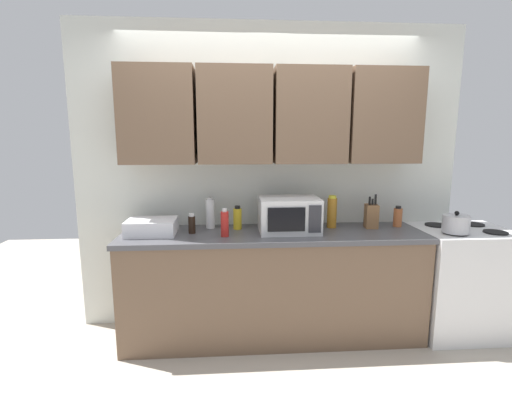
{
  "coord_description": "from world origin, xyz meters",
  "views": [
    {
      "loc": [
        -0.35,
        -3.23,
        1.65
      ],
      "look_at": [
        -0.14,
        -0.25,
        1.12
      ],
      "focal_mm": 26.2,
      "sensor_mm": 36.0,
      "label": 1
    }
  ],
  "objects_px": {
    "stove_range": "(459,280)",
    "bottle_spice_jar": "(398,217)",
    "dish_rack": "(152,227)",
    "bottle_red_sauce": "(225,224)",
    "kettle": "(456,224)",
    "bottle_amber_vinegar": "(332,212)",
    "bottle_white_jar": "(210,213)",
    "knife_block": "(371,216)",
    "bottle_soy_dark": "(192,224)",
    "microwave": "(289,215)",
    "bottle_yellow_mustard": "(237,218)"
  },
  "relations": [
    {
      "from": "stove_range",
      "to": "bottle_spice_jar",
      "type": "height_order",
      "value": "bottle_spice_jar"
    },
    {
      "from": "microwave",
      "to": "knife_block",
      "type": "relative_size",
      "value": 1.67
    },
    {
      "from": "bottle_red_sauce",
      "to": "bottle_spice_jar",
      "type": "bearing_deg",
      "value": 8.69
    },
    {
      "from": "bottle_amber_vinegar",
      "to": "kettle",
      "type": "bearing_deg",
      "value": -17.01
    },
    {
      "from": "knife_block",
      "to": "bottle_white_jar",
      "type": "height_order",
      "value": "knife_block"
    },
    {
      "from": "stove_range",
      "to": "bottle_amber_vinegar",
      "type": "distance_m",
      "value": 1.25
    },
    {
      "from": "stove_range",
      "to": "microwave",
      "type": "distance_m",
      "value": 1.6
    },
    {
      "from": "microwave",
      "to": "bottle_yellow_mustard",
      "type": "xyz_separation_m",
      "value": [
        -0.41,
        0.11,
        -0.05
      ]
    },
    {
      "from": "kettle",
      "to": "bottle_amber_vinegar",
      "type": "bearing_deg",
      "value": 162.99
    },
    {
      "from": "knife_block",
      "to": "bottle_yellow_mustard",
      "type": "height_order",
      "value": "knife_block"
    },
    {
      "from": "dish_rack",
      "to": "knife_block",
      "type": "height_order",
      "value": "knife_block"
    },
    {
      "from": "stove_range",
      "to": "kettle",
      "type": "relative_size",
      "value": 4.48
    },
    {
      "from": "bottle_spice_jar",
      "to": "bottle_white_jar",
      "type": "relative_size",
      "value": 0.69
    },
    {
      "from": "bottle_amber_vinegar",
      "to": "knife_block",
      "type": "bearing_deg",
      "value": -6.17
    },
    {
      "from": "bottle_white_jar",
      "to": "bottle_yellow_mustard",
      "type": "distance_m",
      "value": 0.24
    },
    {
      "from": "bottle_spice_jar",
      "to": "bottle_red_sauce",
      "type": "distance_m",
      "value": 1.5
    },
    {
      "from": "dish_rack",
      "to": "bottle_red_sauce",
      "type": "xyz_separation_m",
      "value": [
        0.58,
        -0.11,
        0.04
      ]
    },
    {
      "from": "kettle",
      "to": "knife_block",
      "type": "height_order",
      "value": "knife_block"
    },
    {
      "from": "stove_range",
      "to": "bottle_red_sauce",
      "type": "xyz_separation_m",
      "value": [
        -2.0,
        -0.09,
        0.55
      ]
    },
    {
      "from": "microwave",
      "to": "bottle_spice_jar",
      "type": "xyz_separation_m",
      "value": [
        0.96,
        0.11,
        -0.06
      ]
    },
    {
      "from": "bottle_soy_dark",
      "to": "kettle",
      "type": "bearing_deg",
      "value": -4.54
    },
    {
      "from": "bottle_soy_dark",
      "to": "bottle_red_sauce",
      "type": "distance_m",
      "value": 0.29
    },
    {
      "from": "bottle_spice_jar",
      "to": "stove_range",
      "type": "bearing_deg",
      "value": -14.81
    },
    {
      "from": "stove_range",
      "to": "dish_rack",
      "type": "distance_m",
      "value": 2.63
    },
    {
      "from": "microwave",
      "to": "knife_block",
      "type": "height_order",
      "value": "knife_block"
    },
    {
      "from": "bottle_spice_jar",
      "to": "bottle_amber_vinegar",
      "type": "xyz_separation_m",
      "value": [
        -0.58,
        0.01,
        0.05
      ]
    },
    {
      "from": "bottle_spice_jar",
      "to": "bottle_white_jar",
      "type": "xyz_separation_m",
      "value": [
        -1.61,
        0.06,
        0.04
      ]
    },
    {
      "from": "knife_block",
      "to": "bottle_white_jar",
      "type": "xyz_separation_m",
      "value": [
        -1.36,
        0.09,
        0.02
      ]
    },
    {
      "from": "bottle_amber_vinegar",
      "to": "bottle_yellow_mustard",
      "type": "bearing_deg",
      "value": 179.99
    },
    {
      "from": "knife_block",
      "to": "bottle_red_sauce",
      "type": "xyz_separation_m",
      "value": [
        -1.24,
        -0.2,
        -0.0
      ]
    },
    {
      "from": "stove_range",
      "to": "dish_rack",
      "type": "height_order",
      "value": "dish_rack"
    },
    {
      "from": "microwave",
      "to": "dish_rack",
      "type": "xyz_separation_m",
      "value": [
        -1.1,
        -0.01,
        -0.08
      ]
    },
    {
      "from": "kettle",
      "to": "bottle_amber_vinegar",
      "type": "height_order",
      "value": "bottle_amber_vinegar"
    },
    {
      "from": "dish_rack",
      "to": "bottle_amber_vinegar",
      "type": "distance_m",
      "value": 1.49
    },
    {
      "from": "bottle_amber_vinegar",
      "to": "bottle_white_jar",
      "type": "bearing_deg",
      "value": 176.94
    },
    {
      "from": "knife_block",
      "to": "bottle_spice_jar",
      "type": "relative_size",
      "value": 1.61
    },
    {
      "from": "stove_range",
      "to": "bottle_white_jar",
      "type": "height_order",
      "value": "bottle_white_jar"
    },
    {
      "from": "bottle_white_jar",
      "to": "knife_block",
      "type": "bearing_deg",
      "value": -3.82
    },
    {
      "from": "kettle",
      "to": "stove_range",
      "type": "bearing_deg",
      "value": 39.47
    },
    {
      "from": "stove_range",
      "to": "kettle",
      "type": "height_order",
      "value": "kettle"
    },
    {
      "from": "bottle_white_jar",
      "to": "kettle",
      "type": "bearing_deg",
      "value": -9.81
    },
    {
      "from": "bottle_spice_jar",
      "to": "bottle_red_sauce",
      "type": "bearing_deg",
      "value": -171.31
    },
    {
      "from": "stove_range",
      "to": "microwave",
      "type": "relative_size",
      "value": 1.9
    },
    {
      "from": "bottle_soy_dark",
      "to": "bottle_amber_vinegar",
      "type": "distance_m",
      "value": 1.18
    },
    {
      "from": "bottle_soy_dark",
      "to": "bottle_yellow_mustard",
      "type": "bearing_deg",
      "value": 17.68
    },
    {
      "from": "kettle",
      "to": "dish_rack",
      "type": "bearing_deg",
      "value": 176.2
    },
    {
      "from": "microwave",
      "to": "bottle_yellow_mustard",
      "type": "height_order",
      "value": "microwave"
    },
    {
      "from": "bottle_amber_vinegar",
      "to": "microwave",
      "type": "bearing_deg",
      "value": -163.51
    },
    {
      "from": "microwave",
      "to": "bottle_red_sauce",
      "type": "relative_size",
      "value": 2.17
    },
    {
      "from": "kettle",
      "to": "bottle_yellow_mustard",
      "type": "height_order",
      "value": "bottle_yellow_mustard"
    }
  ]
}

